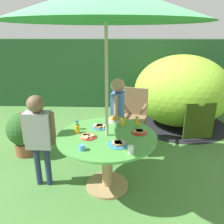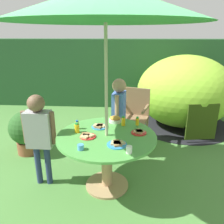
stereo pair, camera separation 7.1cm
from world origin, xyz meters
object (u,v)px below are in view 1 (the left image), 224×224
(plate_center_front, at_px, (118,144))
(cup_near, at_px, (131,149))
(wooden_chair, at_px, (132,113))
(cup_far, at_px, (82,147))
(juice_bottle_far_left, at_px, (123,121))
(patio_umbrella, at_px, (106,3))
(dome_tent, at_px, (181,91))
(snack_bowl, at_px, (115,119))
(garden_table, at_px, (107,149))
(plate_far_right, at_px, (139,132))
(juice_bottle_near_left, at_px, (137,121))
(juice_bottle_mid_left, at_px, (77,125))
(potted_plant, at_px, (24,131))
(plate_front_edge, at_px, (99,126))
(child_in_grey_shirt, at_px, (39,130))
(juice_bottle_near_right, at_px, (77,128))
(child_in_blue_shirt, at_px, (118,107))
(plate_center_back, at_px, (88,136))

(plate_center_front, relative_size, cup_near, 2.91)
(wooden_chair, bearing_deg, cup_far, -94.34)
(juice_bottle_far_left, bearing_deg, patio_umbrella, -121.71)
(dome_tent, xyz_separation_m, snack_bowl, (-1.32, -1.71, 0.03))
(garden_table, xyz_separation_m, plate_far_right, (0.38, 0.08, 0.20))
(patio_umbrella, xyz_separation_m, juice_bottle_near_left, (0.37, 0.33, -1.35))
(wooden_chair, xyz_separation_m, juice_bottle_mid_left, (-0.73, -1.05, 0.21))
(potted_plant, distance_m, plate_front_edge, 1.39)
(cup_near, bearing_deg, garden_table, 123.36)
(potted_plant, relative_size, child_in_grey_shirt, 0.59)
(juice_bottle_near_right, bearing_deg, child_in_blue_shirt, 59.22)
(wooden_chair, bearing_deg, juice_bottle_near_right, -105.39)
(snack_bowl, xyz_separation_m, plate_front_edge, (-0.19, -0.19, -0.02))
(snack_bowl, height_order, juice_bottle_near_right, juice_bottle_near_right)
(dome_tent, distance_m, plate_center_front, 2.68)
(child_in_grey_shirt, bearing_deg, cup_far, -31.97)
(juice_bottle_near_left, distance_m, cup_far, 0.92)
(plate_far_right, bearing_deg, cup_near, -104.25)
(patio_umbrella, relative_size, cup_far, 34.23)
(patio_umbrella, height_order, wooden_chair, patio_umbrella)
(child_in_blue_shirt, distance_m, plate_far_right, 0.81)
(cup_near, distance_m, cup_far, 0.50)
(snack_bowl, relative_size, cup_near, 2.27)
(plate_center_front, bearing_deg, cup_far, -161.35)
(plate_far_right, bearing_deg, plate_center_back, -166.23)
(cup_near, relative_size, cup_far, 1.11)
(wooden_chair, height_order, plate_center_back, wooden_chair)
(potted_plant, xyz_separation_m, snack_bowl, (1.42, -0.34, 0.36))
(child_in_grey_shirt, height_order, plate_far_right, child_in_grey_shirt)
(juice_bottle_near_left, height_order, juice_bottle_near_right, juice_bottle_near_right)
(plate_far_right, bearing_deg, juice_bottle_far_left, 130.01)
(cup_near, bearing_deg, snack_bowl, 102.63)
(plate_center_back, distance_m, juice_bottle_far_left, 0.55)
(garden_table, bearing_deg, cup_near, -56.64)
(dome_tent, bearing_deg, cup_far, -131.72)
(garden_table, xyz_separation_m, juice_bottle_near_left, (0.37, 0.33, 0.24))
(child_in_blue_shirt, bearing_deg, child_in_grey_shirt, -40.23)
(plate_far_right, xyz_separation_m, juice_bottle_near_left, (-0.01, 0.25, 0.04))
(patio_umbrella, xyz_separation_m, plate_center_front, (0.13, -0.23, -1.39))
(plate_center_front, xyz_separation_m, cup_near, (0.13, -0.16, 0.02))
(child_in_blue_shirt, height_order, juice_bottle_far_left, child_in_blue_shirt)
(patio_umbrella, relative_size, juice_bottle_near_right, 18.58)
(plate_center_back, xyz_separation_m, cup_near, (0.48, -0.33, 0.02))
(potted_plant, relative_size, juice_bottle_near_right, 5.65)
(plate_far_right, bearing_deg, juice_bottle_near_right, -177.80)
(juice_bottle_near_left, xyz_separation_m, juice_bottle_far_left, (-0.18, -0.02, 0.01))
(plate_center_front, bearing_deg, plate_front_edge, 117.74)
(patio_umbrella, distance_m, dome_tent, 2.91)
(plate_center_back, height_order, cup_far, cup_far)
(snack_bowl, distance_m, plate_center_back, 0.57)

